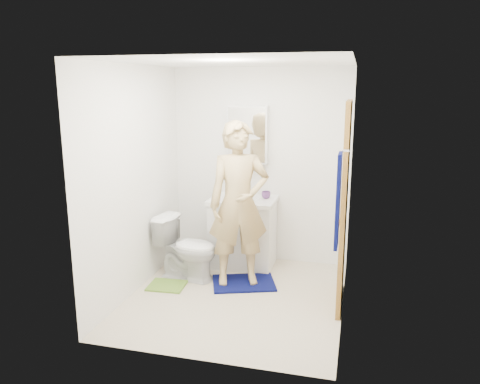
% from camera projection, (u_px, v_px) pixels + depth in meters
% --- Properties ---
extents(floor, '(2.20, 2.40, 0.02)m').
position_uv_depth(floor, '(236.00, 298.00, 4.94)').
color(floor, beige).
rests_on(floor, ground).
extents(ceiling, '(2.20, 2.40, 0.02)m').
position_uv_depth(ceiling, '(235.00, 61.00, 4.40)').
color(ceiling, white).
rests_on(ceiling, ground).
extents(wall_back, '(2.20, 0.02, 2.40)m').
position_uv_depth(wall_back, '(261.00, 166.00, 5.82)').
color(wall_back, white).
rests_on(wall_back, ground).
extents(wall_front, '(2.20, 0.02, 2.40)m').
position_uv_depth(wall_front, '(195.00, 219.00, 3.53)').
color(wall_front, white).
rests_on(wall_front, ground).
extents(wall_left, '(0.02, 2.40, 2.40)m').
position_uv_depth(wall_left, '(134.00, 181.00, 4.94)').
color(wall_left, white).
rests_on(wall_left, ground).
extents(wall_right, '(0.02, 2.40, 2.40)m').
position_uv_depth(wall_right, '(349.00, 192.00, 4.41)').
color(wall_right, white).
rests_on(wall_right, ground).
extents(vanity_cabinet, '(0.75, 0.55, 0.80)m').
position_uv_depth(vanity_cabinet, '(243.00, 234.00, 5.75)').
color(vanity_cabinet, white).
rests_on(vanity_cabinet, floor).
extents(countertop, '(0.79, 0.59, 0.05)m').
position_uv_depth(countertop, '(243.00, 200.00, 5.66)').
color(countertop, white).
rests_on(countertop, vanity_cabinet).
extents(sink_basin, '(0.40, 0.40, 0.03)m').
position_uv_depth(sink_basin, '(243.00, 199.00, 5.65)').
color(sink_basin, white).
rests_on(sink_basin, countertop).
extents(faucet, '(0.03, 0.03, 0.12)m').
position_uv_depth(faucet, '(247.00, 190.00, 5.81)').
color(faucet, silver).
rests_on(faucet, countertop).
extents(medicine_cabinet, '(0.50, 0.12, 0.70)m').
position_uv_depth(medicine_cabinet, '(248.00, 134.00, 5.70)').
color(medicine_cabinet, white).
rests_on(medicine_cabinet, wall_back).
extents(mirror_panel, '(0.46, 0.01, 0.66)m').
position_uv_depth(mirror_panel, '(247.00, 135.00, 5.64)').
color(mirror_panel, white).
rests_on(mirror_panel, wall_back).
extents(door, '(0.05, 0.80, 2.05)m').
position_uv_depth(door, '(344.00, 206.00, 4.60)').
color(door, '#A9752E').
rests_on(door, ground).
extents(door_knob, '(0.07, 0.07, 0.07)m').
position_uv_depth(door_knob, '(338.00, 222.00, 4.32)').
color(door_knob, gold).
rests_on(door_knob, door).
extents(towel, '(0.03, 0.24, 0.80)m').
position_uv_depth(towel, '(338.00, 201.00, 3.88)').
color(towel, '#070C49').
rests_on(towel, wall_right).
extents(towel_hook, '(0.06, 0.02, 0.02)m').
position_uv_depth(towel_hook, '(346.00, 151.00, 3.77)').
color(towel_hook, silver).
rests_on(towel_hook, wall_right).
extents(toilet, '(0.77, 0.52, 0.73)m').
position_uv_depth(toilet, '(187.00, 248.00, 5.37)').
color(toilet, white).
rests_on(toilet, floor).
extents(bath_mat, '(0.81, 0.69, 0.02)m').
position_uv_depth(bath_mat, '(244.00, 283.00, 5.27)').
color(bath_mat, '#070C49').
rests_on(bath_mat, floor).
extents(green_rug, '(0.42, 0.36, 0.02)m').
position_uv_depth(green_rug, '(167.00, 286.00, 5.20)').
color(green_rug, olive).
rests_on(green_rug, floor).
extents(soap_dispenser, '(0.11, 0.11, 0.19)m').
position_uv_depth(soap_dispenser, '(230.00, 191.00, 5.62)').
color(soap_dispenser, '#BA6656').
rests_on(soap_dispenser, countertop).
extents(toothbrush_cup, '(0.14, 0.14, 0.09)m').
position_uv_depth(toothbrush_cup, '(266.00, 195.00, 5.64)').
color(toothbrush_cup, '#693B81').
rests_on(toothbrush_cup, countertop).
extents(man, '(0.77, 0.64, 1.81)m').
position_uv_depth(man, '(239.00, 204.00, 5.08)').
color(man, tan).
rests_on(man, bath_mat).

